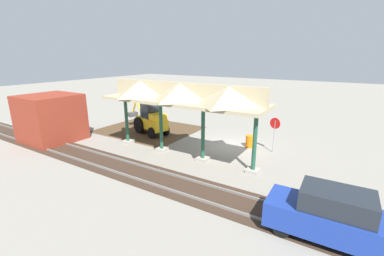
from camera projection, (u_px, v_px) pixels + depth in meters
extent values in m
plane|color=gray|center=(232.00, 146.00, 19.14)|extent=(120.00, 120.00, 0.00)
cube|color=#4C3823|center=(149.00, 129.00, 23.52)|extent=(8.26, 7.00, 0.01)
cube|color=#9E998E|center=(253.00, 171.00, 14.80)|extent=(0.70, 0.70, 0.20)
cylinder|color=#1E4C38|center=(255.00, 143.00, 14.34)|extent=(0.24, 0.24, 3.60)
cube|color=#9E998E|center=(203.00, 159.00, 16.49)|extent=(0.70, 0.70, 0.20)
cylinder|color=#1E4C38|center=(203.00, 134.00, 16.03)|extent=(0.24, 0.24, 3.60)
cube|color=#9E998E|center=(162.00, 149.00, 18.18)|extent=(0.70, 0.70, 0.20)
cylinder|color=#1E4C38|center=(161.00, 126.00, 17.72)|extent=(0.24, 0.24, 3.60)
cube|color=#9E998E|center=(128.00, 141.00, 19.87)|extent=(0.70, 0.70, 0.20)
cylinder|color=#1E4C38|center=(127.00, 120.00, 19.41)|extent=(0.24, 0.24, 3.60)
cube|color=tan|center=(181.00, 101.00, 16.36)|extent=(11.18, 3.20, 0.20)
cube|color=tan|center=(181.00, 91.00, 16.19)|extent=(11.18, 0.20, 1.10)
pyramid|color=tan|center=(229.00, 95.00, 14.50)|extent=(2.99, 3.20, 1.10)
pyramid|color=tan|center=(181.00, 91.00, 16.19)|extent=(2.99, 3.20, 1.10)
pyramid|color=tan|center=(141.00, 88.00, 17.88)|extent=(2.99, 3.20, 1.10)
cube|color=slate|center=(185.00, 178.00, 13.91)|extent=(60.00, 0.08, 0.15)
cube|color=slate|center=(169.00, 190.00, 12.73)|extent=(60.00, 0.08, 0.15)
cube|color=#38281E|center=(177.00, 185.00, 13.34)|extent=(60.00, 2.58, 0.03)
cylinder|color=gray|center=(274.00, 137.00, 17.63)|extent=(0.06, 0.06, 2.27)
cylinder|color=red|center=(275.00, 123.00, 17.38)|extent=(0.74, 0.24, 0.76)
cube|color=yellow|center=(152.00, 123.00, 21.96)|extent=(3.45, 2.23, 0.90)
cube|color=#1E262D|center=(150.00, 109.00, 21.80)|extent=(1.60, 1.52, 1.40)
cube|color=yellow|center=(158.00, 117.00, 21.02)|extent=(1.43, 1.40, 0.50)
cylinder|color=black|center=(153.00, 122.00, 23.18)|extent=(1.42, 0.72, 1.40)
cylinder|color=black|center=(139.00, 125.00, 22.30)|extent=(1.42, 0.72, 1.40)
cylinder|color=black|center=(165.00, 130.00, 21.70)|extent=(0.95, 0.56, 0.90)
cylinder|color=black|center=(152.00, 133.00, 20.90)|extent=(0.95, 0.56, 0.90)
cylinder|color=yellow|center=(139.00, 107.00, 23.18)|extent=(1.07, 0.50, 1.41)
cylinder|color=yellow|center=(134.00, 107.00, 23.90)|extent=(1.06, 0.48, 1.68)
cube|color=#47474C|center=(133.00, 114.00, 24.45)|extent=(0.82, 0.95, 0.40)
cone|color=#4C3823|center=(146.00, 126.00, 24.82)|extent=(5.22, 5.22, 2.29)
cube|color=maroon|center=(51.00, 118.00, 20.07)|extent=(3.87, 3.88, 3.62)
cube|color=navy|center=(327.00, 220.00, 9.26)|extent=(4.23, 1.82, 0.95)
cube|color=#1E232B|center=(337.00, 201.00, 8.93)|extent=(2.38, 1.58, 0.73)
cylinder|color=black|center=(281.00, 229.00, 9.47)|extent=(0.60, 0.21, 0.60)
cylinder|color=black|center=(289.00, 210.00, 10.68)|extent=(0.60, 0.21, 0.60)
cylinder|color=black|center=(369.00, 232.00, 9.31)|extent=(0.60, 0.21, 0.60)
cylinder|color=orange|center=(250.00, 141.00, 18.80)|extent=(0.56, 0.56, 0.90)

